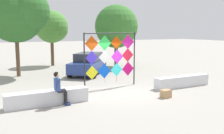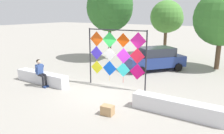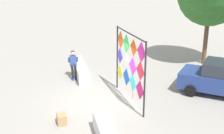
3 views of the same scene
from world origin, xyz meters
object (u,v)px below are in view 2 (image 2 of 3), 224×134
Objects in this scene: kite_display_rack at (117,53)px; tree_broadleaf at (110,6)px; parked_car at (155,59)px; seated_vendor at (41,71)px; tree_far_right at (224,16)px; cardboard_box_large at (107,110)px; tree_palm_like at (167,17)px.

tree_broadleaf is (-4.09, 5.85, 2.57)m from kite_display_rack.
seated_vendor is at bearing -120.39° from parked_car.
tree_broadleaf is at bearing 162.90° from parked_car.
tree_far_right is (4.09, 7.06, 1.83)m from kite_display_rack.
cardboard_box_large is (4.83, -0.97, -0.67)m from seated_vendor.
tree_far_right is at bearing 74.99° from cardboard_box_large.
tree_broadleaf reaches higher than cardboard_box_large.
kite_display_rack is 4.60m from parked_car.
tree_palm_like is at bearing 94.32° from kite_display_rack.
parked_car is at bearing -145.06° from tree_far_right.
tree_palm_like is (-2.15, 13.23, 3.28)m from cardboard_box_large.
tree_broadleaf is at bearing -127.26° from tree_palm_like.
seated_vendor is 0.24× the size of tree_broadleaf.
tree_palm_like reaches higher than seated_vendor.
tree_far_right is 1.09× the size of tree_palm_like.
tree_palm_like is (3.32, 4.36, -0.92)m from tree_broadleaf.
tree_far_right is 0.87× the size of tree_broadleaf.
tree_palm_like reaches higher than kite_display_rack.
cardboard_box_large is (1.00, -7.50, -0.60)m from parked_car.
kite_display_rack is at bearing -85.68° from tree_palm_like.
tree_far_right is at bearing 34.94° from parked_car.
kite_display_rack reaches higher than parked_car.
tree_far_right is 8.29m from tree_broadleaf.
kite_display_rack is 2.22× the size of seated_vendor.
cardboard_box_large is at bearing -58.36° from tree_broadleaf.
tree_palm_like is at bearing 77.69° from seated_vendor.
cardboard_box_large is 11.00m from tree_far_right.
cardboard_box_large is at bearing -82.41° from parked_car.
cardboard_box_large is (1.38, -3.03, -1.62)m from kite_display_rack.
kite_display_rack is 0.78× the size of parked_car.
parked_car is 8.83× the size of cardboard_box_large.
tree_far_right is 5.79m from tree_palm_like.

